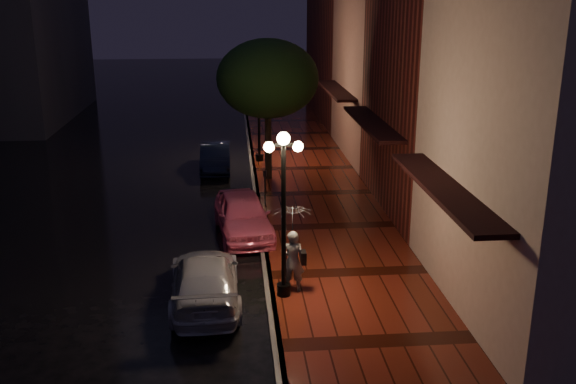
# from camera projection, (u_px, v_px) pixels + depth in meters

# --- Properties ---
(ground) EXTENTS (120.00, 120.00, 0.00)m
(ground) POSITION_uv_depth(u_px,v_px,m) (261.00, 232.00, 21.44)
(ground) COLOR black
(ground) RESTS_ON ground
(sidewalk) EXTENTS (4.50, 60.00, 0.15)m
(sidewalk) POSITION_uv_depth(u_px,v_px,m) (328.00, 228.00, 21.61)
(sidewalk) COLOR #4D190D
(sidewalk) RESTS_ON ground
(curb) EXTENTS (0.25, 60.00, 0.15)m
(curb) POSITION_uv_depth(u_px,v_px,m) (261.00, 230.00, 21.42)
(curb) COLOR #595451
(curb) RESTS_ON ground
(storefront_near) EXTENTS (5.00, 8.00, 8.50)m
(storefront_near) POSITION_uv_depth(u_px,v_px,m) (569.00, 145.00, 15.06)
(storefront_near) COLOR gray
(storefront_near) RESTS_ON ground
(storefront_mid) EXTENTS (5.00, 8.00, 11.00)m
(storefront_mid) POSITION_uv_depth(u_px,v_px,m) (457.00, 58.00, 22.30)
(storefront_mid) COLOR #511914
(storefront_mid) RESTS_ON ground
(storefront_far) EXTENTS (5.00, 8.00, 9.00)m
(storefront_far) POSITION_uv_depth(u_px,v_px,m) (398.00, 63.00, 30.20)
(storefront_far) COLOR #8C5951
(storefront_far) RESTS_ON ground
(storefront_extra) EXTENTS (5.00, 12.00, 10.00)m
(storefront_extra) POSITION_uv_depth(u_px,v_px,m) (358.00, 38.00, 39.57)
(storefront_extra) COLOR #511914
(storefront_extra) RESTS_ON ground
(streetlamp_near) EXTENTS (0.96, 0.36, 4.31)m
(streetlamp_near) POSITION_uv_depth(u_px,v_px,m) (284.00, 205.00, 15.94)
(streetlamp_near) COLOR black
(streetlamp_near) RESTS_ON sidewalk
(streetlamp_far) EXTENTS (0.96, 0.36, 4.31)m
(streetlamp_far) POSITION_uv_depth(u_px,v_px,m) (259.00, 109.00, 29.26)
(streetlamp_far) COLOR black
(streetlamp_far) RESTS_ON sidewalk
(street_tree) EXTENTS (4.16, 4.16, 5.80)m
(street_tree) POSITION_uv_depth(u_px,v_px,m) (268.00, 81.00, 25.93)
(street_tree) COLOR black
(street_tree) RESTS_ON sidewalk
(pink_car) EXTENTS (2.15, 4.29, 1.40)m
(pink_car) POSITION_uv_depth(u_px,v_px,m) (243.00, 215.00, 21.00)
(pink_car) COLOR #EE6288
(pink_car) RESTS_ON ground
(navy_car) EXTENTS (1.34, 3.74, 1.23)m
(navy_car) POSITION_uv_depth(u_px,v_px,m) (215.00, 157.00, 28.68)
(navy_car) COLOR black
(navy_car) RESTS_ON ground
(silver_car) EXTENTS (1.93, 4.39, 1.25)m
(silver_car) POSITION_uv_depth(u_px,v_px,m) (205.00, 280.00, 16.40)
(silver_car) COLOR #A5A4AC
(silver_car) RESTS_ON ground
(woman_with_umbrella) EXTENTS (0.97, 0.99, 2.34)m
(woman_with_umbrella) POSITION_uv_depth(u_px,v_px,m) (293.00, 235.00, 16.47)
(woman_with_umbrella) COLOR silver
(woman_with_umbrella) RESTS_ON sidewalk
(parking_meter) EXTENTS (0.15, 0.13, 1.30)m
(parking_meter) POSITION_uv_depth(u_px,v_px,m) (265.00, 184.00, 23.55)
(parking_meter) COLOR black
(parking_meter) RESTS_ON sidewalk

